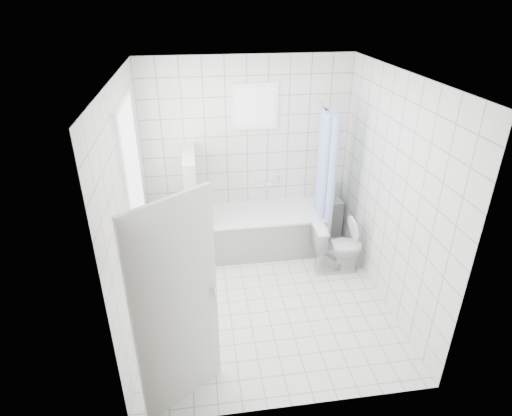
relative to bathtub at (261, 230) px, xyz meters
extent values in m
plane|color=white|center=(-0.14, -1.12, -0.29)|extent=(3.00, 3.00, 0.00)
plane|color=white|center=(-0.14, -1.12, 2.31)|extent=(3.00, 3.00, 0.00)
cube|color=white|center=(-0.14, 0.38, 1.01)|extent=(2.80, 0.02, 2.60)
cube|color=white|center=(-0.14, -2.62, 1.01)|extent=(2.80, 0.02, 2.60)
cube|color=white|center=(-1.54, -1.12, 1.01)|extent=(0.02, 3.00, 2.60)
cube|color=white|center=(1.26, -1.12, 1.01)|extent=(0.02, 3.00, 2.60)
cube|color=white|center=(-1.50, -0.82, 1.31)|extent=(0.01, 0.90, 1.40)
cube|color=white|center=(-0.04, 0.33, 1.66)|extent=(0.50, 0.01, 0.50)
cube|color=white|center=(-1.45, -0.82, 0.57)|extent=(0.18, 1.02, 0.08)
cube|color=silver|center=(-1.07, -2.37, 0.71)|extent=(0.67, 0.51, 2.00)
cube|color=white|center=(0.00, 0.00, -0.02)|extent=(1.71, 0.75, 0.55)
cube|color=white|center=(0.00, 0.00, 0.27)|extent=(1.73, 0.77, 0.03)
cube|color=white|center=(-0.93, -0.05, 0.46)|extent=(0.15, 0.85, 1.50)
cube|color=white|center=(1.04, 0.25, -0.02)|extent=(0.40, 0.24, 0.55)
imported|color=white|center=(0.89, -0.67, 0.05)|extent=(0.67, 0.38, 0.68)
cylinder|color=silver|center=(0.81, -0.02, 1.71)|extent=(0.02, 0.80, 0.02)
cube|color=silver|center=(0.10, 0.33, 0.56)|extent=(0.18, 0.06, 0.06)
imported|color=#2B9DC5|center=(-1.44, -0.99, 0.69)|extent=(0.10, 0.10, 0.17)
imported|color=#FD6283|center=(-1.44, -1.18, 0.76)|extent=(0.12, 0.12, 0.30)
imported|color=silver|center=(-1.44, -0.84, 0.70)|extent=(0.19, 0.19, 0.18)
cylinder|color=red|center=(0.96, 0.27, 0.38)|extent=(0.06, 0.06, 0.23)
cylinder|color=blue|center=(1.08, 0.28, 0.40)|extent=(0.06, 0.06, 0.27)
cylinder|color=#158244|center=(0.98, 0.17, 0.38)|extent=(0.06, 0.06, 0.24)
camera|label=1|loc=(-0.83, -5.13, 3.02)|focal=30.00mm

